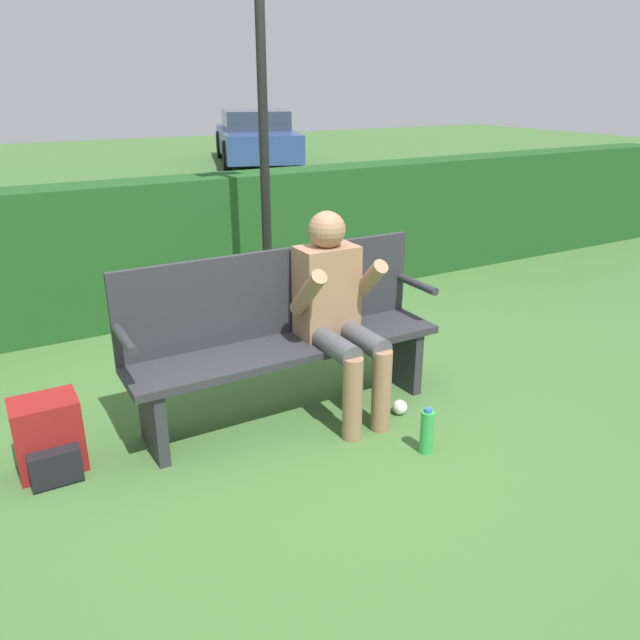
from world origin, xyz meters
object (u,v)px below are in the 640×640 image
object	(u,v)px
backpack	(49,438)
parked_car	(255,137)
park_bench	(283,333)
water_bottle	(427,432)
signpost	(264,124)
person_seated	(337,307)

from	to	relation	value
backpack	parked_car	size ratio (longest dim) A/B	0.08
park_bench	backpack	size ratio (longest dim) A/B	4.77
water_bottle	signpost	bearing A→B (deg)	89.39
signpost	parked_car	distance (m)	11.10
person_seated	park_bench	bearing A→B (deg)	152.25
person_seated	water_bottle	bearing A→B (deg)	-75.27
park_bench	backpack	bearing A→B (deg)	179.38
park_bench	parked_car	size ratio (longest dim) A/B	0.39
park_bench	parked_car	world-z (taller)	parked_car
water_bottle	signpost	size ratio (longest dim) A/B	0.09
park_bench	water_bottle	distance (m)	0.99
signpost	parked_car	xyz separation A→B (m)	(4.41, 10.14, -0.98)
park_bench	parked_car	xyz separation A→B (m)	(4.88, 11.34, 0.11)
backpack	water_bottle	distance (m)	1.94
person_seated	water_bottle	world-z (taller)	person_seated
person_seated	parked_car	size ratio (longest dim) A/B	0.25
backpack	signpost	size ratio (longest dim) A/B	0.14
park_bench	person_seated	world-z (taller)	person_seated
person_seated	backpack	bearing A→B (deg)	174.29
water_bottle	parked_car	size ratio (longest dim) A/B	0.06
person_seated	signpost	size ratio (longest dim) A/B	0.42
parked_car	park_bench	bearing A→B (deg)	174.74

